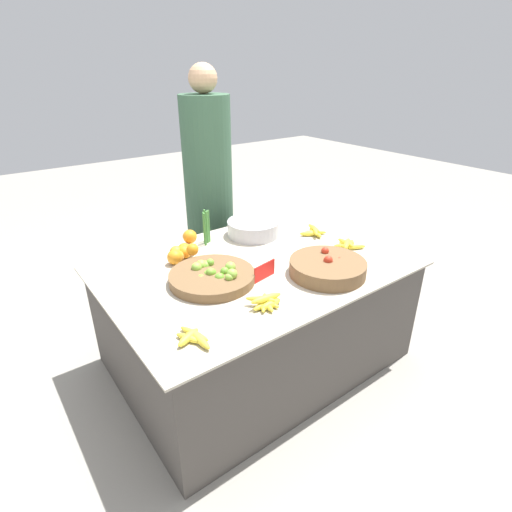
{
  "coord_description": "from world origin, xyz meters",
  "views": [
    {
      "loc": [
        -1.16,
        -1.55,
        1.61
      ],
      "look_at": [
        0.0,
        0.0,
        0.68
      ],
      "focal_mm": 28.0,
      "sensor_mm": 36.0,
      "label": 1
    }
  ],
  "objects_px": {
    "lime_bowl": "(212,276)",
    "vendor_person": "(209,194)",
    "tomato_basket": "(328,267)",
    "price_sign": "(265,271)",
    "metal_bowl": "(253,228)"
  },
  "relations": [
    {
      "from": "metal_bowl",
      "to": "price_sign",
      "type": "distance_m",
      "value": 0.57
    },
    {
      "from": "tomato_basket",
      "to": "vendor_person",
      "type": "height_order",
      "value": "vendor_person"
    },
    {
      "from": "tomato_basket",
      "to": "lime_bowl",
      "type": "bearing_deg",
      "value": 150.66
    },
    {
      "from": "lime_bowl",
      "to": "metal_bowl",
      "type": "relative_size",
      "value": 1.31
    },
    {
      "from": "tomato_basket",
      "to": "price_sign",
      "type": "relative_size",
      "value": 2.65
    },
    {
      "from": "lime_bowl",
      "to": "vendor_person",
      "type": "xyz_separation_m",
      "value": [
        0.55,
        0.95,
        0.09
      ]
    },
    {
      "from": "vendor_person",
      "to": "metal_bowl",
      "type": "bearing_deg",
      "value": -93.26
    },
    {
      "from": "tomato_basket",
      "to": "price_sign",
      "type": "xyz_separation_m",
      "value": [
        -0.29,
        0.16,
        0.0
      ]
    },
    {
      "from": "lime_bowl",
      "to": "price_sign",
      "type": "xyz_separation_m",
      "value": [
        0.23,
        -0.13,
        0.01
      ]
    },
    {
      "from": "tomato_basket",
      "to": "vendor_person",
      "type": "distance_m",
      "value": 1.25
    },
    {
      "from": "metal_bowl",
      "to": "vendor_person",
      "type": "height_order",
      "value": "vendor_person"
    },
    {
      "from": "lime_bowl",
      "to": "metal_bowl",
      "type": "bearing_deg",
      "value": 34.64
    },
    {
      "from": "tomato_basket",
      "to": "metal_bowl",
      "type": "bearing_deg",
      "value": 89.66
    },
    {
      "from": "metal_bowl",
      "to": "price_sign",
      "type": "relative_size",
      "value": 2.21
    },
    {
      "from": "price_sign",
      "to": "lime_bowl",
      "type": "bearing_deg",
      "value": 138.33
    }
  ]
}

